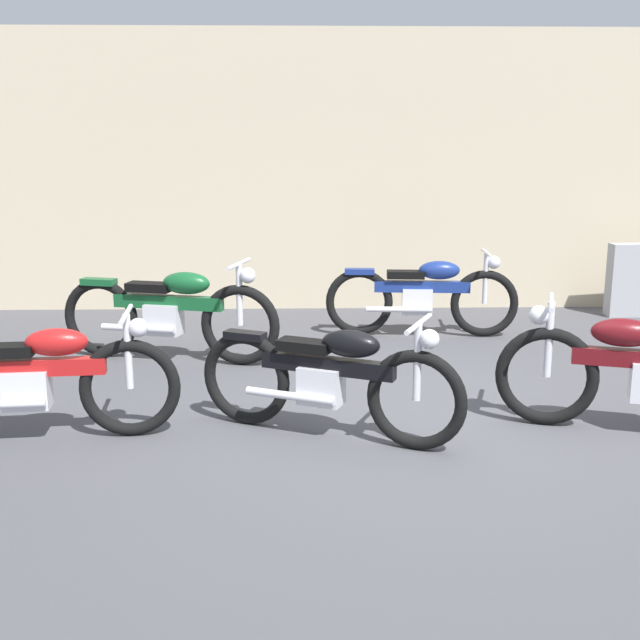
% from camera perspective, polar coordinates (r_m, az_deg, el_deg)
% --- Properties ---
extents(ground_plane, '(40.00, 40.00, 0.00)m').
position_cam_1_polar(ground_plane, '(5.79, 7.27, -7.74)').
color(ground_plane, '#47474C').
extents(building_wall, '(18.00, 0.30, 3.35)m').
position_cam_1_polar(building_wall, '(9.74, 3.70, 10.74)').
color(building_wall, beige).
rests_on(building_wall, ground_plane).
extents(stone_marker, '(0.61, 0.22, 0.87)m').
position_cam_1_polar(stone_marker, '(9.98, 21.94, 2.72)').
color(stone_marker, '#9E9EA3').
rests_on(stone_marker, ground_plane).
extents(motorcycle_black, '(1.84, 0.96, 0.89)m').
position_cam_1_polar(motorcycle_black, '(5.44, 0.70, -4.27)').
color(motorcycle_black, black).
rests_on(motorcycle_black, ground_plane).
extents(motorcycle_red, '(2.00, 0.56, 0.90)m').
position_cam_1_polar(motorcycle_red, '(5.72, -20.05, -4.15)').
color(motorcycle_red, black).
rests_on(motorcycle_red, ground_plane).
extents(motorcycle_blue, '(2.05, 0.57, 0.92)m').
position_cam_1_polar(motorcycle_blue, '(8.36, 7.57, 1.80)').
color(motorcycle_blue, black).
rests_on(motorcycle_blue, ground_plane).
extents(motorcycle_green, '(2.12, 0.77, 0.97)m').
position_cam_1_polar(motorcycle_green, '(7.46, -10.87, 0.54)').
color(motorcycle_green, black).
rests_on(motorcycle_green, ground_plane).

